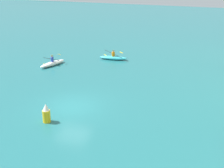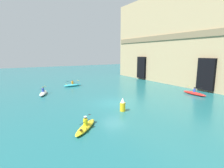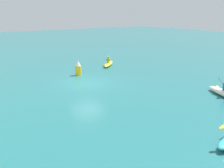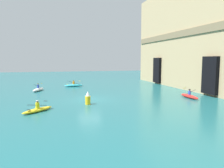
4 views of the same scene
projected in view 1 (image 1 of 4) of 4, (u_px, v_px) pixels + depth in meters
The scene contains 4 objects.
ground_plane at pixel (73, 106), 23.49m from camera, with size 120.00×120.00×0.00m, color #1E6066.
kayak_white at pixel (52, 63), 32.62m from camera, with size 3.27×1.78×1.13m.
kayak_cyan at pixel (113, 58), 34.58m from camera, with size 1.05×3.18×1.09m.
marker_buoy at pixel (46, 114), 20.99m from camera, with size 0.53×0.53×1.35m.
Camera 1 is at (19.24, 9.47, 10.17)m, focal length 50.00 mm.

